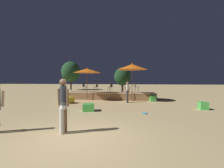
{
  "coord_description": "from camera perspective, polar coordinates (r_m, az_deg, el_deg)",
  "views": [
    {
      "loc": [
        1.76,
        -4.31,
        1.75
      ],
      "look_at": [
        0.0,
        7.73,
        1.45
      ],
      "focal_mm": 24.0,
      "sensor_mm": 36.0,
      "label": 1
    }
  ],
  "objects": [
    {
      "name": "patio_umbrella_1",
      "position": [
        13.27,
        -9.5,
        5.01
      ],
      "size": [
        2.36,
        2.36,
        2.85
      ],
      "color": "brown",
      "rests_on": "ground"
    },
    {
      "name": "bistro_chair_1",
      "position": [
        15.12,
        -10.53,
        -0.63
      ],
      "size": [
        0.42,
        0.41,
        0.9
      ],
      "rotation": [
        0.0,
        0.0,
        1.37
      ],
      "color": "#2D3338",
      "rests_on": "wooden_deck"
    },
    {
      "name": "bistro_chair_3",
      "position": [
        14.27,
        -6.02,
        -0.73
      ],
      "size": [
        0.48,
        0.48,
        0.9
      ],
      "rotation": [
        0.0,
        0.0,
        5.43
      ],
      "color": "#47474C",
      "rests_on": "wooden_deck"
    },
    {
      "name": "wooden_deck",
      "position": [
        14.18,
        -0.88,
        -4.45
      ],
      "size": [
        8.34,
        2.25,
        0.67
      ],
      "color": "olive",
      "rests_on": "ground"
    },
    {
      "name": "cube_seat_1",
      "position": [
        11.9,
        -16.13,
        -5.94
      ],
      "size": [
        0.78,
        0.78,
        0.47
      ],
      "rotation": [
        0.0,
        0.0,
        -0.37
      ],
      "color": "yellow",
      "rests_on": "ground"
    },
    {
      "name": "patio_umbrella_0",
      "position": [
        12.77,
        7.68,
        6.47
      ],
      "size": [
        2.47,
        2.47,
        3.19
      ],
      "color": "brown",
      "rests_on": "ground"
    },
    {
      "name": "ground_plane",
      "position": [
        4.97,
        -13.82,
        -19.24
      ],
      "size": [
        120.0,
        120.0,
        0.0
      ],
      "primitive_type": "plane",
      "color": "tan"
    },
    {
      "name": "background_tree_0",
      "position": [
        28.13,
        -15.42,
        4.52
      ],
      "size": [
        3.35,
        3.35,
        5.14
      ],
      "color": "#3D2B1C",
      "rests_on": "ground"
    },
    {
      "name": "cube_seat_3",
      "position": [
        8.75,
        -8.94,
        -8.76
      ],
      "size": [
        0.78,
        0.78,
        0.41
      ],
      "rotation": [
        0.0,
        0.0,
        0.28
      ],
      "color": "#4CC651",
      "rests_on": "ground"
    },
    {
      "name": "background_tree_1",
      "position": [
        19.8,
        3.98,
        2.82
      ],
      "size": [
        2.17,
        2.17,
        3.44
      ],
      "color": "#3D2B1C",
      "rests_on": "ground"
    },
    {
      "name": "frisbee_disc",
      "position": [
        8.14,
        12.38,
        -10.9
      ],
      "size": [
        0.28,
        0.28,
        0.03
      ],
      "color": "#33B2D8",
      "rests_on": "ground"
    },
    {
      "name": "person_0",
      "position": [
        11.81,
        5.86,
        -2.89
      ],
      "size": [
        0.51,
        0.28,
        1.63
      ],
      "rotation": [
        0.0,
        0.0,
        1.38
      ],
      "color": "#3F3F47",
      "rests_on": "ground"
    },
    {
      "name": "cube_seat_2",
      "position": [
        10.55,
        31.41,
        -7.1
      ],
      "size": [
        0.47,
        0.47,
        0.45
      ],
      "rotation": [
        0.0,
        0.0,
        0.02
      ],
      "color": "#4CC651",
      "rests_on": "ground"
    },
    {
      "name": "bistro_chair_0",
      "position": [
        13.94,
        -0.52,
        -0.78
      ],
      "size": [
        0.46,
        0.45,
        0.9
      ],
      "rotation": [
        0.0,
        0.0,
        4.27
      ],
      "color": "#47474C",
      "rests_on": "wooden_deck"
    },
    {
      "name": "person_3",
      "position": [
        5.23,
        -18.09,
        -6.97
      ],
      "size": [
        0.45,
        0.3,
        1.8
      ],
      "rotation": [
        0.0,
        0.0,
        1.35
      ],
      "color": "white",
      "rests_on": "ground"
    },
    {
      "name": "cube_seat_0",
      "position": [
        12.99,
        15.19,
        -5.29
      ],
      "size": [
        0.57,
        0.57,
        0.48
      ],
      "rotation": [
        0.0,
        0.0,
        0.19
      ],
      "color": "#4CC651",
      "rests_on": "ground"
    },
    {
      "name": "bistro_chair_2",
      "position": [
        14.6,
        9.09,
        -0.69
      ],
      "size": [
        0.42,
        0.41,
        0.9
      ],
      "rotation": [
        0.0,
        0.0,
        1.36
      ],
      "color": "#2D3338",
      "rests_on": "wooden_deck"
    }
  ]
}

